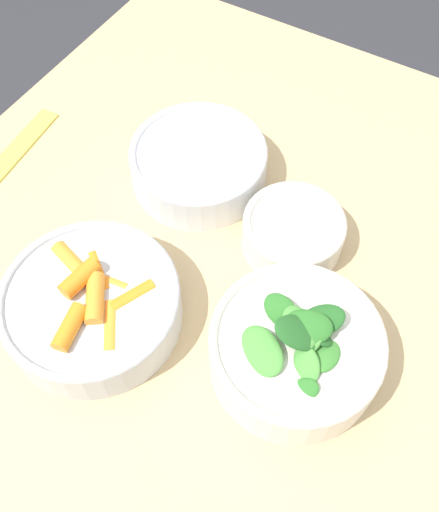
% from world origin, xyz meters
% --- Properties ---
extents(ground_plane, '(10.00, 10.00, 0.00)m').
position_xyz_m(ground_plane, '(0.00, 0.00, 0.00)').
color(ground_plane, '#2D2D33').
extents(dining_table, '(1.03, 0.85, 0.72)m').
position_xyz_m(dining_table, '(0.00, 0.00, 0.60)').
color(dining_table, tan).
rests_on(dining_table, ground_plane).
extents(bowl_carrots, '(0.20, 0.20, 0.07)m').
position_xyz_m(bowl_carrots, '(-0.08, 0.11, 0.75)').
color(bowl_carrots, silver).
rests_on(bowl_carrots, dining_table).
extents(bowl_greens, '(0.18, 0.18, 0.09)m').
position_xyz_m(bowl_greens, '(-0.02, -0.11, 0.76)').
color(bowl_greens, silver).
rests_on(bowl_greens, dining_table).
extents(bowl_beans_hotdog, '(0.18, 0.18, 0.06)m').
position_xyz_m(bowl_beans_hotdog, '(0.16, 0.11, 0.75)').
color(bowl_beans_hotdog, silver).
rests_on(bowl_beans_hotdog, dining_table).
extents(bowl_cookies, '(0.12, 0.12, 0.05)m').
position_xyz_m(bowl_cookies, '(0.12, -0.04, 0.75)').
color(bowl_cookies, silver).
rests_on(bowl_cookies, dining_table).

